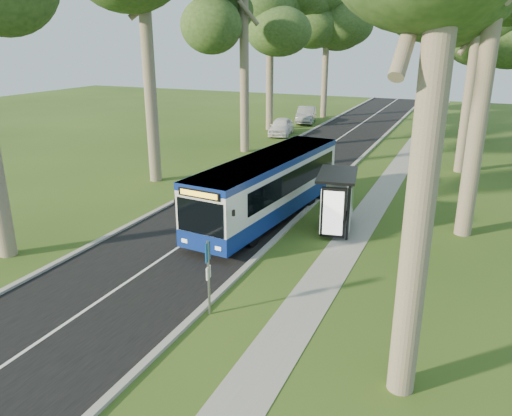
{
  "coord_description": "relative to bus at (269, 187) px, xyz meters",
  "views": [
    {
      "loc": [
        7.38,
        -17.13,
        8.43
      ],
      "look_at": [
        -0.69,
        1.25,
        1.6
      ],
      "focal_mm": 35.0,
      "sensor_mm": 36.0,
      "label": 1
    }
  ],
  "objects": [
    {
      "name": "bus",
      "position": [
        0.0,
        0.0,
        0.0
      ],
      "size": [
        3.51,
        11.74,
        3.06
      ],
      "rotation": [
        0.0,
        0.0,
        -0.1
      ],
      "color": "white",
      "rests_on": "ground"
    },
    {
      "name": "ground",
      "position": [
        1.42,
        -4.46,
        -1.59
      ],
      "size": [
        120.0,
        120.0,
        0.0
      ],
      "primitive_type": "plane",
      "color": "#2F4A17",
      "rests_on": "ground"
    },
    {
      "name": "road",
      "position": [
        -2.08,
        5.54,
        -1.58
      ],
      "size": [
        7.0,
        100.0,
        0.02
      ],
      "primitive_type": "cube",
      "color": "black",
      "rests_on": "ground"
    },
    {
      "name": "tree_east_d",
      "position": [
        9.42,
        25.54,
        8.68
      ],
      "size": [
        5.2,
        5.2,
        13.84
      ],
      "color": "#7A6B56",
      "rests_on": "ground"
    },
    {
      "name": "car_white",
      "position": [
        -7.49,
        21.27,
        -0.81
      ],
      "size": [
        2.67,
        4.83,
        1.56
      ],
      "primitive_type": "imported",
      "rotation": [
        0.0,
        0.0,
        0.19
      ],
      "color": "white",
      "rests_on": "ground"
    },
    {
      "name": "footpath",
      "position": [
        4.42,
        5.54,
        -1.58
      ],
      "size": [
        1.5,
        100.0,
        0.02
      ],
      "primitive_type": "cube",
      "color": "gray",
      "rests_on": "ground"
    },
    {
      "name": "car_silver",
      "position": [
        -7.59,
        28.92,
        -0.76
      ],
      "size": [
        2.78,
        5.28,
        1.65
      ],
      "primitive_type": "imported",
      "rotation": [
        0.0,
        0.0,
        0.22
      ],
      "color": "#9B9EA2",
      "rests_on": "ground"
    },
    {
      "name": "litter_bin",
      "position": [
        3.15,
        -0.23,
        -1.1
      ],
      "size": [
        0.55,
        0.55,
        0.96
      ],
      "rotation": [
        0.0,
        0.0,
        0.38
      ],
      "color": "black",
      "rests_on": "ground"
    },
    {
      "name": "kerb_west",
      "position": [
        -5.58,
        5.54,
        -1.53
      ],
      "size": [
        0.25,
        100.0,
        0.12
      ],
      "primitive_type": "cube",
      "color": "#9E9B93",
      "rests_on": "ground"
    },
    {
      "name": "tree_west_e",
      "position": [
        -7.08,
        33.54,
        9.6
      ],
      "size": [
        5.2,
        5.2,
        15.1
      ],
      "color": "#7A6B56",
      "rests_on": "ground"
    },
    {
      "name": "bus_stop_sign",
      "position": [
        1.75,
        -9.24,
        -0.01
      ],
      "size": [
        0.1,
        0.36,
        2.54
      ],
      "rotation": [
        0.0,
        0.0,
        0.13
      ],
      "color": "gray",
      "rests_on": "ground"
    },
    {
      "name": "tree_west_d",
      "position": [
        -9.58,
        23.54,
        10.08
      ],
      "size": [
        5.2,
        5.2,
        15.76
      ],
      "color": "#7A6B56",
      "rests_on": "ground"
    },
    {
      "name": "bus_shelter",
      "position": [
        3.57,
        -0.6,
        0.3
      ],
      "size": [
        2.21,
        3.37,
        2.68
      ],
      "rotation": [
        0.0,
        0.0,
        0.18
      ],
      "color": "black",
      "rests_on": "ground"
    },
    {
      "name": "kerb_east",
      "position": [
        1.42,
        5.54,
        -1.53
      ],
      "size": [
        0.25,
        100.0,
        0.12
      ],
      "primitive_type": "cube",
      "color": "#9E9B93",
      "rests_on": "ground"
    },
    {
      "name": "centre_line",
      "position": [
        -2.08,
        5.54,
        -1.56
      ],
      "size": [
        0.12,
        100.0,
        0.0
      ],
      "primitive_type": "cube",
      "color": "white",
      "rests_on": "road"
    }
  ]
}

